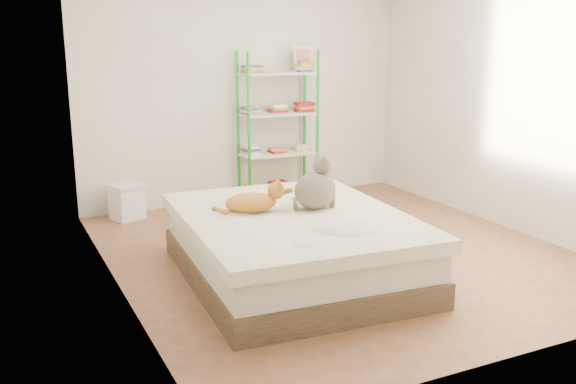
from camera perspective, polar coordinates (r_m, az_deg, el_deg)
room at (r=5.43m, az=4.65°, el=7.73°), size 3.81×4.21×2.61m
bed at (r=5.04m, az=0.46°, el=-4.82°), size 1.78×2.16×0.52m
orange_cat at (r=5.00m, az=-3.32°, el=-0.71°), size 0.52×0.36×0.19m
grey_cat at (r=5.06m, az=2.43°, el=0.85°), size 0.41×0.35×0.43m
shelf_unit at (r=7.29m, az=-0.84°, el=5.39°), size 0.88×0.36×1.74m
cardboard_box at (r=6.36m, az=2.02°, el=-1.72°), size 0.59×0.62×0.38m
white_bin at (r=6.84m, az=-14.13°, el=-0.82°), size 0.41×0.38×0.37m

